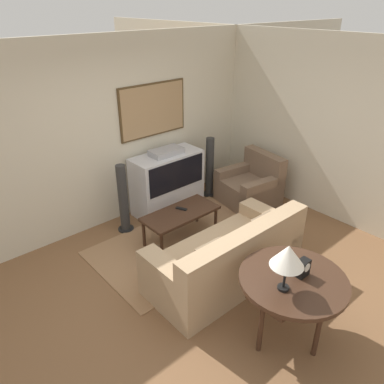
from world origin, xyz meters
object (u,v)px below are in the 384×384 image
at_px(armchair, 250,187).
at_px(speaker_tower_right, 210,169).
at_px(table_lamp, 288,256).
at_px(mantel_clock, 303,268).
at_px(coffee_table, 181,215).
at_px(console_table, 293,284).
at_px(tv, 167,182).
at_px(couch, 227,259).
at_px(speaker_tower_left, 123,200).

bearing_deg(armchair, speaker_tower_right, -145.87).
height_order(table_lamp, mantel_clock, table_lamp).
distance_m(coffee_table, console_table, 2.06).
xyz_separation_m(tv, console_table, (-0.69, -2.84, 0.17)).
xyz_separation_m(armchair, coffee_table, (-1.58, -0.09, 0.12)).
bearing_deg(tv, mantel_clock, -101.90).
bearing_deg(couch, speaker_tower_right, -127.87).
bearing_deg(tv, coffee_table, -116.61).
height_order(tv, console_table, tv).
relative_size(mantel_clock, speaker_tower_right, 0.16).
bearing_deg(armchair, tv, -113.28).
bearing_deg(mantel_clock, table_lamp, 179.80).
distance_m(armchair, speaker_tower_right, 0.76).
bearing_deg(speaker_tower_right, armchair, -64.36).
relative_size(console_table, speaker_tower_left, 0.99).
bearing_deg(tv, armchair, -31.78).
relative_size(armchair, coffee_table, 0.89).
bearing_deg(coffee_table, table_lamp, -103.22).
xyz_separation_m(coffee_table, speaker_tower_right, (1.27, 0.75, 0.09)).
relative_size(armchair, console_table, 0.93).
bearing_deg(speaker_tower_left, coffee_table, -58.78).
xyz_separation_m(armchair, mantel_clock, (-1.78, -2.13, 0.54)).
distance_m(coffee_table, speaker_tower_left, 0.88).
distance_m(couch, mantel_clock, 1.14).
xyz_separation_m(console_table, speaker_tower_right, (1.55, 2.77, -0.17)).
relative_size(tv, speaker_tower_right, 1.09).
height_order(tv, armchair, tv).
bearing_deg(mantel_clock, speaker_tower_right, 62.33).
relative_size(table_lamp, mantel_clock, 2.78).
relative_size(console_table, table_lamp, 2.17).
relative_size(tv, speaker_tower_left, 1.09).
bearing_deg(console_table, mantel_clock, -12.44).
height_order(mantel_clock, speaker_tower_right, speaker_tower_right).
distance_m(mantel_clock, speaker_tower_right, 3.17).
height_order(armchair, mantel_clock, mantel_clock).
distance_m(tv, speaker_tower_right, 0.86).
distance_m(armchair, console_table, 2.85).
relative_size(tv, couch, 0.59).
bearing_deg(table_lamp, coffee_table, 76.78).
height_order(coffee_table, table_lamp, table_lamp).
relative_size(couch, mantel_clock, 11.26).
distance_m(coffee_table, table_lamp, 2.21).
bearing_deg(tv, table_lamp, -107.26).
distance_m(tv, speaker_tower_left, 0.86).
distance_m(mantel_clock, speaker_tower_left, 2.82).
xyz_separation_m(tv, armchair, (1.18, -0.73, -0.21)).
relative_size(coffee_table, mantel_clock, 6.33).
bearing_deg(speaker_tower_right, table_lamp, -122.08).
bearing_deg(console_table, coffee_table, 81.98).
distance_m(table_lamp, speaker_tower_left, 2.85).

